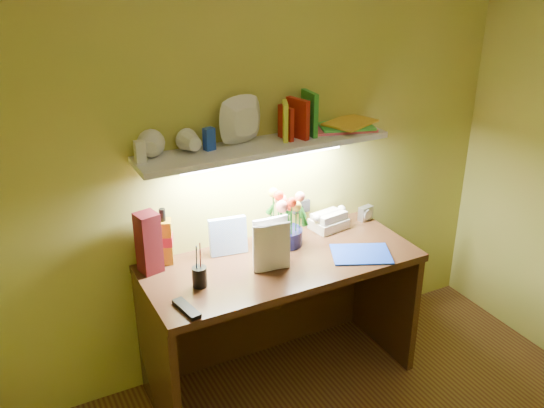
# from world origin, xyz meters

# --- Properties ---
(desk) EXTENTS (1.40, 0.60, 0.75)m
(desk) POSITION_xyz_m (0.00, 1.20, 0.38)
(desk) COLOR #371F0F
(desk) RESTS_ON ground
(flower_bouquet) EXTENTS (0.25, 0.25, 0.30)m
(flower_bouquet) POSITION_xyz_m (0.10, 1.34, 0.90)
(flower_bouquet) COLOR #0E0F3C
(flower_bouquet) RESTS_ON desk
(telephone) EXTENTS (0.21, 0.17, 0.11)m
(telephone) POSITION_xyz_m (0.40, 1.39, 0.81)
(telephone) COLOR #F6EDCE
(telephone) RESTS_ON desk
(desk_clock) EXTENTS (0.09, 0.06, 0.08)m
(desk_clock) POSITION_xyz_m (0.65, 1.39, 0.79)
(desk_clock) COLOR #BCBBC0
(desk_clock) RESTS_ON desk
(whisky_bottle) EXTENTS (0.10, 0.10, 0.29)m
(whisky_bottle) POSITION_xyz_m (-0.52, 1.45, 0.90)
(whisky_bottle) COLOR #9D6B0C
(whisky_bottle) RESTS_ON desk
(whisky_box) EXTENTS (0.12, 0.12, 0.31)m
(whisky_box) POSITION_xyz_m (-0.62, 1.40, 0.90)
(whisky_box) COLOR #591217
(whisky_box) RESTS_ON desk
(pen_cup) EXTENTS (0.08, 0.08, 0.17)m
(pen_cup) POSITION_xyz_m (-0.46, 1.16, 0.83)
(pen_cup) COLOR black
(pen_cup) RESTS_ON desk
(art_card) EXTENTS (0.20, 0.07, 0.19)m
(art_card) POSITION_xyz_m (-0.21, 1.39, 0.85)
(art_card) COLOR white
(art_card) RESTS_ON desk
(tv_remote) EXTENTS (0.08, 0.18, 0.02)m
(tv_remote) POSITION_xyz_m (-0.58, 1.00, 0.76)
(tv_remote) COLOR black
(tv_remote) RESTS_ON desk
(blue_folder) EXTENTS (0.36, 0.32, 0.01)m
(blue_folder) POSITION_xyz_m (0.39, 1.06, 0.75)
(blue_folder) COLOR #1A40BC
(blue_folder) RESTS_ON desk
(desk_book_a) EXTENTS (0.19, 0.06, 0.25)m
(desk_book_a) POSITION_xyz_m (-0.18, 1.15, 0.88)
(desk_book_a) COLOR white
(desk_book_a) RESTS_ON desk
(desk_book_b) EXTENTS (0.19, 0.03, 0.25)m
(desk_book_b) POSITION_xyz_m (-0.16, 1.20, 0.88)
(desk_book_b) COLOR white
(desk_book_b) RESTS_ON desk
(wall_shelf) EXTENTS (1.32, 0.35, 0.25)m
(wall_shelf) POSITION_xyz_m (-0.01, 1.38, 1.34)
(wall_shelf) COLOR white
(wall_shelf) RESTS_ON ground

